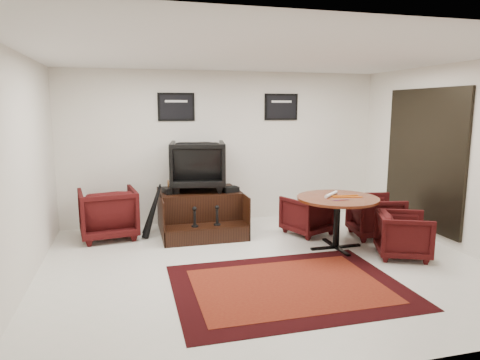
# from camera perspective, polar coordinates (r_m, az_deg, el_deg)

# --- Properties ---
(ground) EXTENTS (6.00, 6.00, 0.00)m
(ground) POSITION_cam_1_polar(r_m,az_deg,el_deg) (6.02, 3.42, -11.21)
(ground) COLOR silver
(ground) RESTS_ON ground
(room_shell) EXTENTS (6.02, 5.02, 2.81)m
(room_shell) POSITION_cam_1_polar(r_m,az_deg,el_deg) (5.89, 7.02, 6.12)
(room_shell) COLOR white
(room_shell) RESTS_ON ground
(area_rug) EXTENTS (2.75, 2.06, 0.01)m
(area_rug) POSITION_cam_1_polar(r_m,az_deg,el_deg) (5.36, 6.45, -13.87)
(area_rug) COLOR black
(area_rug) RESTS_ON ground
(shine_podium) EXTENTS (1.38, 1.42, 0.71)m
(shine_podium) POSITION_cam_1_polar(r_m,az_deg,el_deg) (7.52, -5.38, -4.33)
(shine_podium) COLOR black
(shine_podium) RESTS_ON ground
(shine_chair) EXTENTS (1.06, 1.01, 0.95)m
(shine_chair) POSITION_cam_1_polar(r_m,az_deg,el_deg) (7.50, -5.67, 2.32)
(shine_chair) COLOR black
(shine_chair) RESTS_ON shine_podium
(shoes_pair) EXTENTS (0.28, 0.32, 0.10)m
(shoes_pair) POSITION_cam_1_polar(r_m,az_deg,el_deg) (7.29, -9.28, -1.37)
(shoes_pair) COLOR black
(shoes_pair) RESTS_ON shine_podium
(polish_kit) EXTENTS (0.31, 0.25, 0.09)m
(polish_kit) POSITION_cam_1_polar(r_m,az_deg,el_deg) (7.31, -1.31, -1.26)
(polish_kit) COLOR black
(polish_kit) RESTS_ON shine_podium
(umbrella_black) EXTENTS (0.34, 0.13, 0.91)m
(umbrella_black) POSITION_cam_1_polar(r_m,az_deg,el_deg) (7.18, -11.56, -4.11)
(umbrella_black) COLOR black
(umbrella_black) RESTS_ON ground
(umbrella_hooked) EXTENTS (0.34, 0.13, 0.90)m
(umbrella_hooked) POSITION_cam_1_polar(r_m,az_deg,el_deg) (7.40, -11.56, -3.74)
(umbrella_hooked) COLOR black
(umbrella_hooked) RESTS_ON ground
(armchair_side) EXTENTS (1.00, 0.95, 0.91)m
(armchair_side) POSITION_cam_1_polar(r_m,az_deg,el_deg) (7.40, -17.18, -3.93)
(armchair_side) COLOR black
(armchair_side) RESTS_ON ground
(meeting_table) EXTENTS (1.23, 1.23, 0.80)m
(meeting_table) POSITION_cam_1_polar(r_m,az_deg,el_deg) (6.64, 12.87, -3.05)
(meeting_table) COLOR #421609
(meeting_table) RESTS_ON ground
(table_chair_back) EXTENTS (0.90, 0.88, 0.73)m
(table_chair_back) POSITION_cam_1_polar(r_m,az_deg,el_deg) (7.42, 9.01, -4.33)
(table_chair_back) COLOR black
(table_chair_back) RESTS_ON ground
(table_chair_window) EXTENTS (0.83, 0.87, 0.78)m
(table_chair_window) POSITION_cam_1_polar(r_m,az_deg,el_deg) (7.48, 17.65, -4.35)
(table_chair_window) COLOR black
(table_chair_window) RESTS_ON ground
(table_chair_corner) EXTENTS (0.88, 0.90, 0.72)m
(table_chair_corner) POSITION_cam_1_polar(r_m,az_deg,el_deg) (6.63, 20.97, -6.59)
(table_chair_corner) COLOR black
(table_chair_corner) RESTS_ON ground
(paper_roll) EXTENTS (0.35, 0.32, 0.05)m
(paper_roll) POSITION_cam_1_polar(r_m,az_deg,el_deg) (6.69, 12.07, -1.88)
(paper_roll) COLOR silver
(paper_roll) RESTS_ON meeting_table
(table_clutter) EXTENTS (0.57, 0.31, 0.01)m
(table_clutter) POSITION_cam_1_polar(r_m,az_deg,el_deg) (6.65, 13.85, -2.19)
(table_clutter) COLOR orange
(table_clutter) RESTS_ON meeting_table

